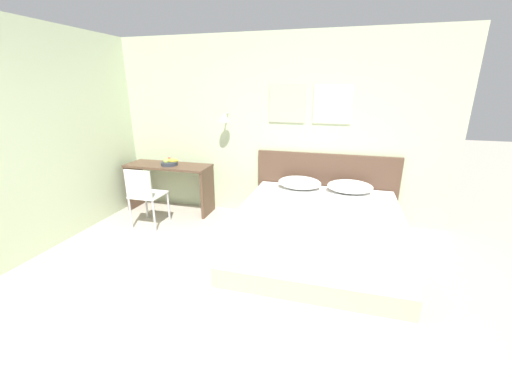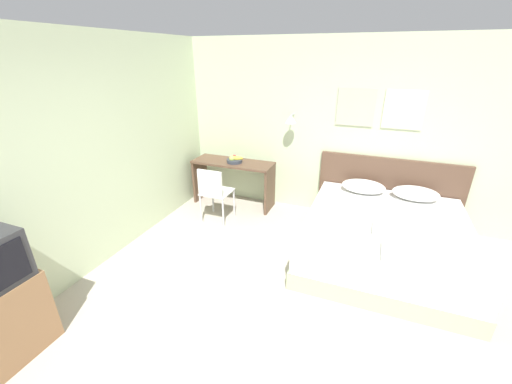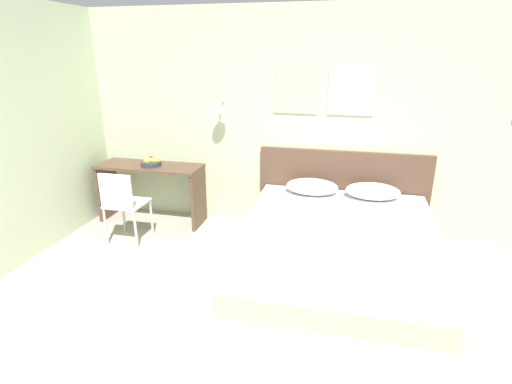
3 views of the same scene
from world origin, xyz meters
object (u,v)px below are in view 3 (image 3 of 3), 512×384
headboard (342,191)px  folded_towel_near_foot (335,232)px  bed (336,247)px  folded_towel_mid_bed (348,257)px  desk (151,181)px  pillow_right (373,191)px  desk_chair (122,201)px  fruit_bowl (151,162)px  pillow_left (312,187)px

headboard → folded_towel_near_foot: bearing=-91.0°
bed → folded_towel_mid_bed: folded_towel_mid_bed is taller
headboard → desk: bearing=-173.2°
bed → desk: bearing=162.6°
pillow_right → desk_chair: 2.86m
folded_towel_near_foot → fruit_bowl: 2.58m
headboard → fruit_bowl: 2.42m
folded_towel_mid_bed → desk_chair: bearing=161.7°
desk → fruit_bowl: bearing=-34.2°
pillow_left → folded_towel_mid_bed: 1.60m
pillow_right → folded_towel_near_foot: size_ratio=2.21×
desk_chair → fruit_bowl: bearing=85.8°
pillow_left → desk_chair: 2.20m
desk → pillow_right: bearing=0.4°
folded_towel_near_foot → folded_towel_mid_bed: bearing=-73.9°
desk → desk_chair: size_ratio=1.55×
folded_towel_mid_bed → bed: bearing=98.1°
folded_towel_near_foot → pillow_left: bearing=106.6°
folded_towel_near_foot → fruit_bowl: size_ratio=1.01×
pillow_right → desk_chair: desk_chair is taller
pillow_right → fruit_bowl: size_ratio=2.22×
folded_towel_mid_bed → desk: (-2.53, 1.52, -0.03)m
pillow_right → desk_chair: (-2.77, -0.70, -0.11)m
pillow_left → desk_chair: (-2.08, -0.70, -0.11)m
pillow_left → fruit_bowl: fruit_bowl is taller
desk_chair → bed: bearing=-1.9°
folded_towel_mid_bed → headboard: bearing=93.4°
bed → desk: (-2.42, 0.76, 0.27)m
headboard → desk_chair: headboard is taller
pillow_left → pillow_right: 0.69m
bed → folded_towel_mid_bed: (0.11, -0.76, 0.30)m
desk → desk_chair: bearing=-90.3°
bed → fruit_bowl: size_ratio=7.41×
pillow_left → desk: 2.08m
pillow_left → headboard: bearing=38.0°
headboard → desk: (-2.42, -0.29, 0.04)m
headboard → folded_towel_near_foot: (-0.02, -1.35, 0.06)m
pillow_left → pillow_right: bearing=0.0°
headboard → pillow_left: (-0.34, -0.27, 0.12)m
pillow_right → folded_towel_mid_bed: pillow_right is taller
desk_chair → fruit_bowl: (0.05, 0.65, 0.29)m
desk → folded_towel_near_foot: bearing=-23.9°
pillow_right → fruit_bowl: (-2.72, -0.05, 0.18)m
bed → headboard: headboard is taller
folded_towel_mid_bed → desk: size_ratio=0.25×
pillow_right → desk: (-2.77, -0.02, -0.09)m
fruit_bowl → folded_towel_near_foot: bearing=-23.7°
desk_chair → headboard: bearing=21.7°
pillow_left → desk: size_ratio=0.45×
folded_towel_mid_bed → folded_towel_near_foot: bearing=106.1°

